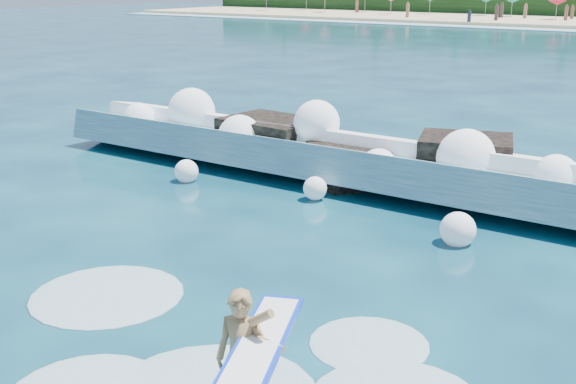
% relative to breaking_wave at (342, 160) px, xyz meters
% --- Properties ---
extents(ground, '(200.00, 200.00, 0.00)m').
position_rel_breaking_wave_xyz_m(ground, '(0.24, -7.02, -0.54)').
color(ground, '#072439').
rests_on(ground, ground).
extents(breaking_wave, '(17.84, 2.79, 1.54)m').
position_rel_breaking_wave_xyz_m(breaking_wave, '(0.00, 0.00, 0.00)').
color(breaking_wave, teal).
rests_on(breaking_wave, ground).
extents(rock_cluster, '(8.47, 3.64, 1.57)m').
position_rel_breaking_wave_xyz_m(rock_cluster, '(-0.16, 0.66, -0.04)').
color(rock_cluster, black).
rests_on(rock_cluster, ground).
extents(surfer_with_board, '(1.51, 2.97, 1.84)m').
position_rel_breaking_wave_xyz_m(surfer_with_board, '(4.33, -9.66, 0.14)').
color(surfer_with_board, '#9E7949').
rests_on(surfer_with_board, ground).
extents(wave_spray, '(15.48, 4.21, 2.03)m').
position_rel_breaking_wave_xyz_m(wave_spray, '(0.10, -0.04, 0.46)').
color(wave_spray, white).
rests_on(wave_spray, ground).
extents(surf_foam, '(9.02, 5.21, 0.14)m').
position_rel_breaking_wave_xyz_m(surf_foam, '(3.50, -9.30, -0.54)').
color(surf_foam, silver).
rests_on(surf_foam, ground).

